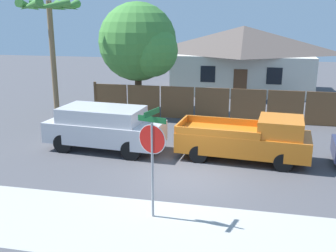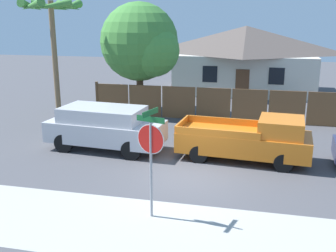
{
  "view_description": "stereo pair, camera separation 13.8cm",
  "coord_description": "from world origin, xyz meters",
  "px_view_note": "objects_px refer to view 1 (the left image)",
  "views": [
    {
      "loc": [
        2.06,
        -12.45,
        5.32
      ],
      "look_at": [
        -0.79,
        0.71,
        1.6
      ],
      "focal_mm": 42.0,
      "sensor_mm": 36.0,
      "label": 1
    },
    {
      "loc": [
        2.2,
        -12.42,
        5.32
      ],
      "look_at": [
        -0.79,
        0.71,
        1.6
      ],
      "focal_mm": 42.0,
      "sensor_mm": 36.0,
      "label": 2
    }
  ],
  "objects_px": {
    "stop_sign": "(152,146)",
    "house": "(243,58)",
    "red_suv": "(104,127)",
    "oak_tree": "(141,44)",
    "palm_tree": "(50,16)",
    "orange_pickup": "(249,139)"
  },
  "relations": [
    {
      "from": "palm_tree",
      "to": "orange_pickup",
      "type": "distance_m",
      "value": 12.08
    },
    {
      "from": "stop_sign",
      "to": "red_suv",
      "type": "bearing_deg",
      "value": 139.54
    },
    {
      "from": "stop_sign",
      "to": "house",
      "type": "bearing_deg",
      "value": 101.63
    },
    {
      "from": "oak_tree",
      "to": "red_suv",
      "type": "xyz_separation_m",
      "value": [
        0.36,
        -6.82,
        -2.93
      ]
    },
    {
      "from": "red_suv",
      "to": "orange_pickup",
      "type": "bearing_deg",
      "value": 4.53
    },
    {
      "from": "oak_tree",
      "to": "stop_sign",
      "type": "xyz_separation_m",
      "value": [
        3.75,
        -12.0,
        -1.87
      ]
    },
    {
      "from": "red_suv",
      "to": "stop_sign",
      "type": "distance_m",
      "value": 6.28
    },
    {
      "from": "house",
      "to": "red_suv",
      "type": "distance_m",
      "value": 15.95
    },
    {
      "from": "palm_tree",
      "to": "orange_pickup",
      "type": "bearing_deg",
      "value": -22.96
    },
    {
      "from": "house",
      "to": "oak_tree",
      "type": "xyz_separation_m",
      "value": [
        -5.43,
        -8.23,
        1.44
      ]
    },
    {
      "from": "house",
      "to": "stop_sign",
      "type": "height_order",
      "value": "house"
    },
    {
      "from": "oak_tree",
      "to": "red_suv",
      "type": "distance_m",
      "value": 7.43
    },
    {
      "from": "oak_tree",
      "to": "palm_tree",
      "type": "distance_m",
      "value": 4.99
    },
    {
      "from": "oak_tree",
      "to": "stop_sign",
      "type": "height_order",
      "value": "oak_tree"
    },
    {
      "from": "red_suv",
      "to": "orange_pickup",
      "type": "height_order",
      "value": "red_suv"
    },
    {
      "from": "palm_tree",
      "to": "oak_tree",
      "type": "bearing_deg",
      "value": 31.3
    },
    {
      "from": "house",
      "to": "oak_tree",
      "type": "height_order",
      "value": "oak_tree"
    },
    {
      "from": "house",
      "to": "palm_tree",
      "type": "distance_m",
      "value": 14.61
    },
    {
      "from": "palm_tree",
      "to": "red_suv",
      "type": "distance_m",
      "value": 7.61
    },
    {
      "from": "house",
      "to": "oak_tree",
      "type": "bearing_deg",
      "value": -123.41
    },
    {
      "from": "orange_pickup",
      "to": "stop_sign",
      "type": "height_order",
      "value": "stop_sign"
    },
    {
      "from": "oak_tree",
      "to": "red_suv",
      "type": "bearing_deg",
      "value": -86.97
    }
  ]
}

